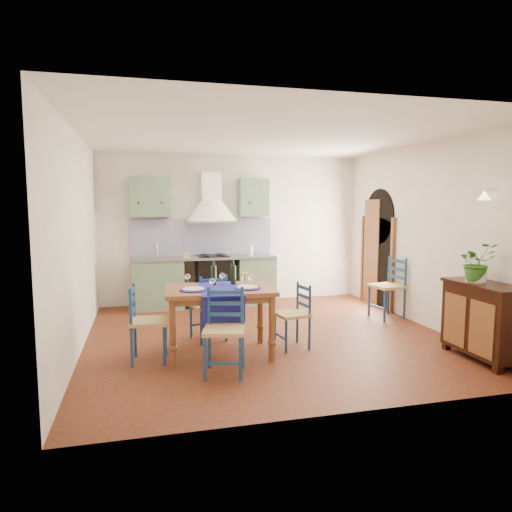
# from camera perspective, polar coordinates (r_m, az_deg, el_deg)

# --- Properties ---
(floor) EXTENTS (5.00, 5.00, 0.00)m
(floor) POSITION_cam_1_polar(r_m,az_deg,el_deg) (6.61, 1.51, -9.97)
(floor) COLOR #3F150D
(floor) RESTS_ON ground
(back_wall) EXTENTS (5.00, 0.96, 2.80)m
(back_wall) POSITION_cam_1_polar(r_m,az_deg,el_deg) (8.53, -5.67, 0.92)
(back_wall) COLOR silver
(back_wall) RESTS_ON ground
(right_wall) EXTENTS (0.26, 5.00, 2.80)m
(right_wall) POSITION_cam_1_polar(r_m,az_deg,el_deg) (7.66, 19.24, 2.12)
(right_wall) COLOR silver
(right_wall) RESTS_ON ground
(left_wall) EXTENTS (0.04, 5.00, 2.80)m
(left_wall) POSITION_cam_1_polar(r_m,az_deg,el_deg) (6.17, -21.42, 1.65)
(left_wall) COLOR silver
(left_wall) RESTS_ON ground
(ceiling) EXTENTS (5.00, 5.00, 0.01)m
(ceiling) POSITION_cam_1_polar(r_m,az_deg,el_deg) (6.41, 1.58, 14.85)
(ceiling) COLOR white
(ceiling) RESTS_ON back_wall
(dining_table) EXTENTS (1.37, 1.05, 1.16)m
(dining_table) POSITION_cam_1_polar(r_m,az_deg,el_deg) (5.69, -4.50, -4.98)
(dining_table) COLOR brown
(dining_table) RESTS_ON ground
(chair_near) EXTENTS (0.54, 0.54, 0.95)m
(chair_near) POSITION_cam_1_polar(r_m,az_deg,el_deg) (5.11, -3.96, -9.23)
(chair_near) COLOR navy
(chair_near) RESTS_ON ground
(chair_far) EXTENTS (0.53, 0.53, 0.92)m
(chair_far) POSITION_cam_1_polar(r_m,az_deg,el_deg) (6.33, -5.87, -6.27)
(chair_far) COLOR navy
(chair_far) RESTS_ON ground
(chair_left) EXTENTS (0.47, 0.47, 0.92)m
(chair_left) POSITION_cam_1_polar(r_m,az_deg,el_deg) (5.63, -13.59, -8.05)
(chair_left) COLOR navy
(chair_left) RESTS_ON ground
(chair_right) EXTENTS (0.45, 0.45, 0.84)m
(chair_right) POSITION_cam_1_polar(r_m,az_deg,el_deg) (6.03, 4.78, -7.33)
(chair_right) COLOR navy
(chair_right) RESTS_ON ground
(chair_spare) EXTENTS (0.54, 0.54, 1.00)m
(chair_spare) POSITION_cam_1_polar(r_m,az_deg,el_deg) (7.87, 16.26, -3.69)
(chair_spare) COLOR navy
(chair_spare) RESTS_ON ground
(sideboard) EXTENTS (0.50, 1.05, 0.94)m
(sideboard) POSITION_cam_1_polar(r_m,az_deg,el_deg) (6.18, 26.60, -6.96)
(sideboard) COLOR black
(sideboard) RESTS_ON ground
(potted_plant) EXTENTS (0.47, 0.42, 0.48)m
(potted_plant) POSITION_cam_1_polar(r_m,az_deg,el_deg) (6.14, 25.88, -0.70)
(potted_plant) COLOR #29631C
(potted_plant) RESTS_ON sideboard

